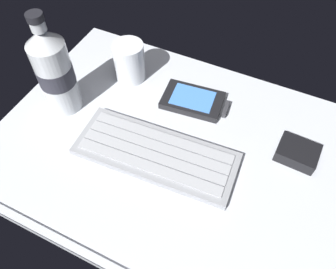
% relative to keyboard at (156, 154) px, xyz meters
% --- Properties ---
extents(ground_plane, '(0.64, 0.48, 0.03)m').
position_rel_keyboard_xyz_m(ground_plane, '(0.01, 0.03, -0.02)').
color(ground_plane, silver).
extents(keyboard, '(0.30, 0.13, 0.02)m').
position_rel_keyboard_xyz_m(keyboard, '(0.00, 0.00, 0.00)').
color(keyboard, '#93969B').
rests_on(keyboard, ground_plane).
extents(handheld_device, '(0.13, 0.09, 0.02)m').
position_rel_keyboard_xyz_m(handheld_device, '(0.01, 0.15, -0.00)').
color(handheld_device, black).
rests_on(handheld_device, ground_plane).
extents(juice_cup, '(0.06, 0.06, 0.09)m').
position_rel_keyboard_xyz_m(juice_cup, '(-0.14, 0.16, 0.03)').
color(juice_cup, silver).
rests_on(juice_cup, ground_plane).
extents(water_bottle, '(0.07, 0.07, 0.21)m').
position_rel_keyboard_xyz_m(water_bottle, '(-0.22, 0.03, 0.08)').
color(water_bottle, silver).
rests_on(water_bottle, ground_plane).
extents(charger_block, '(0.07, 0.06, 0.02)m').
position_rel_keyboard_xyz_m(charger_block, '(0.23, 0.11, 0.00)').
color(charger_block, black).
rests_on(charger_block, ground_plane).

